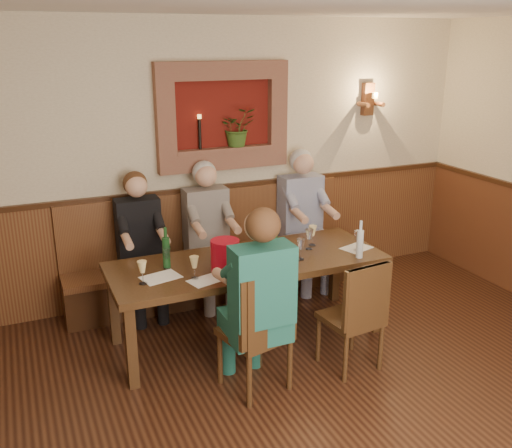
{
  "coord_description": "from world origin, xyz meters",
  "views": [
    {
      "loc": [
        -1.78,
        -2.41,
        2.58
      ],
      "look_at": [
        0.1,
        1.9,
        1.05
      ],
      "focal_mm": 40.0,
      "sensor_mm": 36.0,
      "label": 1
    }
  ],
  "objects": [
    {
      "name": "chair_near_left",
      "position": [
        -0.25,
        1.1,
        0.3
      ],
      "size": [
        0.54,
        0.54,
        1.02
      ],
      "rotation": [
        0.0,
        0.0,
        0.23
      ],
      "color": "#34200F",
      "rests_on": "ground"
    },
    {
      "name": "wine_glass_1",
      "position": [
        -0.69,
        1.94,
        0.85
      ],
      "size": [
        0.08,
        0.08,
        0.19
      ],
      "primitive_type": null,
      "color": "white",
      "rests_on": "dining_table"
    },
    {
      "name": "tasting_sheet_d",
      "position": [
        -0.48,
        1.57,
        0.75
      ],
      "size": [
        0.3,
        0.25,
        0.0
      ],
      "primitive_type": "cube",
      "rotation": [
        0.0,
        0.0,
        0.27
      ],
      "color": "white",
      "rests_on": "dining_table"
    },
    {
      "name": "chair_near_right",
      "position": [
        0.58,
        1.06,
        0.28
      ],
      "size": [
        0.46,
        0.46,
        0.95
      ],
      "rotation": [
        0.0,
        0.0,
        0.11
      ],
      "color": "#34200F",
      "rests_on": "ground"
    },
    {
      "name": "dining_table",
      "position": [
        0.0,
        1.85,
        0.68
      ],
      "size": [
        2.4,
        0.9,
        0.75
      ],
      "color": "#34200F",
      "rests_on": "ground"
    },
    {
      "name": "water_bottle",
      "position": [
        0.92,
        1.51,
        0.88
      ],
      "size": [
        0.07,
        0.07,
        0.34
      ],
      "rotation": [
        0.0,
        0.0,
        -0.17
      ],
      "color": "silver",
      "rests_on": "dining_table"
    },
    {
      "name": "bench",
      "position": [
        0.0,
        2.79,
        0.33
      ],
      "size": [
        3.0,
        0.45,
        1.11
      ],
      "color": "#381E0F",
      "rests_on": "ground"
    },
    {
      "name": "wine_glass_4",
      "position": [
        -0.11,
        1.71,
        0.85
      ],
      "size": [
        0.08,
        0.08,
        0.19
      ],
      "primitive_type": null,
      "color": "#E7D18A",
      "rests_on": "dining_table"
    },
    {
      "name": "spittoon_bucket",
      "position": [
        -0.27,
        1.69,
        0.89
      ],
      "size": [
        0.3,
        0.3,
        0.27
      ],
      "primitive_type": "cylinder",
      "rotation": [
        0.0,
        0.0,
        -0.3
      ],
      "color": "red",
      "rests_on": "dining_table"
    },
    {
      "name": "wine_glass_8",
      "position": [
        0.99,
        1.66,
        0.85
      ],
      "size": [
        0.08,
        0.08,
        0.19
      ],
      "primitive_type": null,
      "color": "white",
      "rests_on": "dining_table"
    },
    {
      "name": "wine_glass_10",
      "position": [
        0.61,
        1.87,
        0.85
      ],
      "size": [
        0.08,
        0.08,
        0.19
      ],
      "primitive_type": null,
      "color": "white",
      "rests_on": "dining_table"
    },
    {
      "name": "wine_glass_9",
      "position": [
        -0.2,
        1.49,
        0.85
      ],
      "size": [
        0.08,
        0.08,
        0.19
      ],
      "primitive_type": null,
      "color": "#E7D18A",
      "rests_on": "dining_table"
    },
    {
      "name": "wall_niche",
      "position": [
        0.24,
        2.94,
        1.81
      ],
      "size": [
        1.36,
        0.3,
        1.06
      ],
      "color": "#5C130D",
      "rests_on": "ground"
    },
    {
      "name": "wine_glass_6",
      "position": [
        0.42,
        1.67,
        0.85
      ],
      "size": [
        0.08,
        0.08,
        0.19
      ],
      "primitive_type": null,
      "color": "white",
      "rests_on": "dining_table"
    },
    {
      "name": "wine_glass_2",
      "position": [
        -0.55,
        1.64,
        0.85
      ],
      "size": [
        0.08,
        0.08,
        0.19
      ],
      "primitive_type": null,
      "color": "#E7D18A",
      "rests_on": "dining_table"
    },
    {
      "name": "wine_glass_5",
      "position": [
        0.16,
        1.92,
        0.85
      ],
      "size": [
        0.08,
        0.08,
        0.19
      ],
      "primitive_type": null,
      "color": "#E7D18A",
      "rests_on": "dining_table"
    },
    {
      "name": "person_bench_mid",
      "position": [
        -0.07,
        2.69,
        0.6
      ],
      "size": [
        0.43,
        0.53,
        1.45
      ],
      "color": "#635C5A",
      "rests_on": "ground"
    },
    {
      "name": "tasting_sheet_b",
      "position": [
        0.07,
        1.79,
        0.75
      ],
      "size": [
        0.25,
        0.18,
        0.0
      ],
      "primitive_type": "cube",
      "rotation": [
        0.0,
        0.0,
        -0.04
      ],
      "color": "white",
      "rests_on": "dining_table"
    },
    {
      "name": "room_shell",
      "position": [
        0.0,
        0.0,
        1.89
      ],
      "size": [
        6.04,
        6.04,
        2.82
      ],
      "color": "#C2B392",
      "rests_on": "ground"
    },
    {
      "name": "wall_sconce",
      "position": [
        1.9,
        2.93,
        1.94
      ],
      "size": [
        0.25,
        0.2,
        0.35
      ],
      "color": "#552A18",
      "rests_on": "ground"
    },
    {
      "name": "person_bench_left",
      "position": [
        -0.75,
        2.69,
        0.58
      ],
      "size": [
        0.41,
        0.51,
        1.41
      ],
      "color": "black",
      "rests_on": "ground"
    },
    {
      "name": "tasting_sheet_c",
      "position": [
        1.03,
        1.72,
        0.75
      ],
      "size": [
        0.32,
        0.26,
        0.0
      ],
      "primitive_type": "cube",
      "rotation": [
        0.0,
        0.0,
        0.3
      ],
      "color": "white",
      "rests_on": "dining_table"
    },
    {
      "name": "wine_glass_7",
      "position": [
        0.69,
        1.95,
        0.85
      ],
      "size": [
        0.08,
        0.08,
        0.19
      ],
      "primitive_type": null,
      "color": "#E7D18A",
      "rests_on": "dining_table"
    },
    {
      "name": "tasting_sheet_a",
      "position": [
        -0.79,
        1.78,
        0.75
      ],
      "size": [
        0.34,
        0.28,
        0.0
      ],
      "primitive_type": "cube",
      "rotation": [
        0.0,
        0.0,
        0.23
      ],
      "color": "white",
      "rests_on": "dining_table"
    },
    {
      "name": "wine_glass_0",
      "position": [
        -0.95,
        1.71,
        0.85
      ],
      "size": [
        0.08,
        0.08,
        0.19
      ],
      "primitive_type": null,
      "color": "#E7D18A",
      "rests_on": "dining_table"
    },
    {
      "name": "person_chair_front",
      "position": [
        -0.25,
        1.07,
        0.62
      ],
      "size": [
        0.45,
        0.55,
        1.49
      ],
      "color": "#164C50",
      "rests_on": "ground"
    },
    {
      "name": "wine_bottle_green_a",
      "position": [
        0.2,
        1.77,
        0.93
      ],
      "size": [
        0.1,
        0.1,
        0.43
      ],
      "rotation": [
        0.0,
        0.0,
        -0.29
      ],
      "color": "#19471E",
      "rests_on": "dining_table"
    },
    {
      "name": "person_bench_right",
      "position": [
        1.0,
        2.69,
        0.62
      ],
      "size": [
        0.45,
        0.55,
        1.49
      ],
      "color": "navy",
      "rests_on": "ground"
    },
    {
      "name": "wine_bottle_green_b",
      "position": [
        -0.69,
        1.96,
        0.89
      ],
      "size": [
        0.07,
        0.07,
        0.36
      ],
      "rotation": [
        0.0,
        0.0,
        -0.06
      ],
      "color": "#19471E",
      "rests_on": "dining_table"
    },
    {
      "name": "wine_glass_3",
      "position": [
        -0.27,
        1.9,
        0.85
      ],
      "size": [
        0.08,
        0.08,
        0.19
      ],
      "primitive_type": null,
      "color": "white",
      "rests_on": "dining_table"
    },
    {
      "name": "wainscoting",
      "position": [
        0.0,
        -0.0,
        0.59
      ],
      "size": [
        6.02,
        6.02,
        1.15
      ],
      "color": "#552A18",
      "rests_on": "ground"
    }
  ]
}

